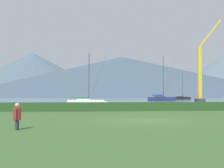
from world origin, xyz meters
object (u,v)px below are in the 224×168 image
at_px(sailboat_slip_4, 86,102).
at_px(sailboat_slip_7, 162,99).
at_px(person_seated_viewer, 17,115).
at_px(dock_crane, 201,76).
at_px(sailboat_slip_2, 182,98).

distance_m(sailboat_slip_4, sailboat_slip_7, 37.24).
distance_m(sailboat_slip_4, person_seated_viewer, 30.45).
bearing_deg(dock_crane, sailboat_slip_4, -141.39).
relative_size(sailboat_slip_7, person_seated_viewer, 9.78).
height_order(sailboat_slip_7, person_seated_viewer, sailboat_slip_7).
relative_size(sailboat_slip_4, sailboat_slip_7, 0.67).
distance_m(sailboat_slip_2, person_seated_viewer, 97.31).
relative_size(sailboat_slip_4, dock_crane, 0.41).
bearing_deg(sailboat_slip_2, dock_crane, -103.26).
bearing_deg(person_seated_viewer, sailboat_slip_7, 70.40).
distance_m(sailboat_slip_2, sailboat_slip_7, 31.67).
xyz_separation_m(sailboat_slip_2, person_seated_viewer, (-38.66, -89.30, 0.08)).
bearing_deg(person_seated_viewer, dock_crane, 60.92).
bearing_deg(sailboat_slip_2, sailboat_slip_7, -119.60).
distance_m(sailboat_slip_7, dock_crane, 12.95).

